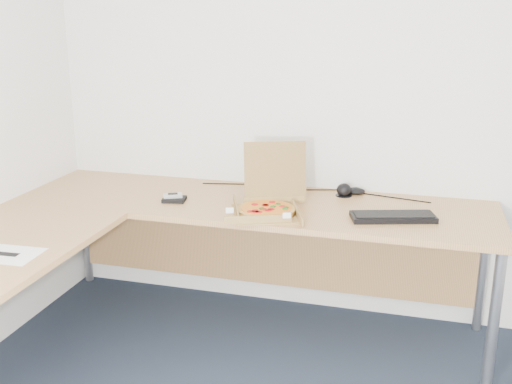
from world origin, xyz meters
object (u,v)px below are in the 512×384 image
(desk, at_px, (163,228))
(drinking_glass, at_px, (292,182))
(pizza_box, at_px, (267,206))
(keyboard, at_px, (393,217))
(wallet, at_px, (174,199))

(desk, bearing_deg, drinking_glass, 53.44)
(pizza_box, distance_m, drinking_glass, 0.40)
(desk, xyz_separation_m, keyboard, (1.05, 0.33, 0.04))
(pizza_box, bearing_deg, desk, -171.00)
(drinking_glass, distance_m, wallet, 0.65)
(desk, distance_m, keyboard, 1.10)
(drinking_glass, height_order, keyboard, drinking_glass)
(desk, distance_m, pizza_box, 0.52)
(keyboard, bearing_deg, pizza_box, 169.90)
(desk, bearing_deg, pizza_box, 30.05)
(pizza_box, bearing_deg, wallet, 151.87)
(pizza_box, height_order, drinking_glass, pizza_box)
(desk, xyz_separation_m, pizza_box, (0.44, 0.26, 0.07))
(drinking_glass, relative_size, wallet, 1.02)
(desk, height_order, pizza_box, pizza_box)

